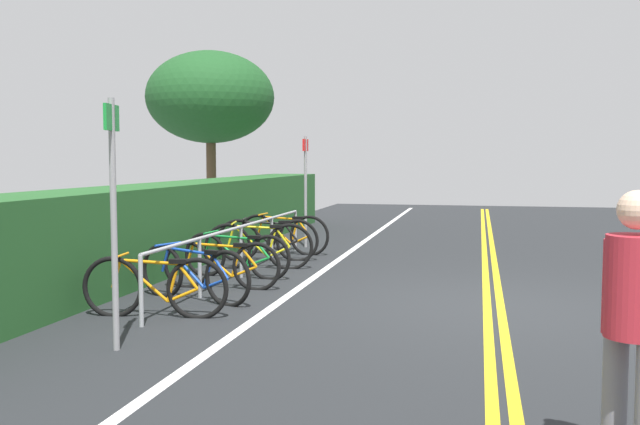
{
  "coord_description": "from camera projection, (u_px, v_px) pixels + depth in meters",
  "views": [
    {
      "loc": [
        -8.71,
        0.2,
        1.79
      ],
      "look_at": [
        0.73,
        2.35,
        1.05
      ],
      "focal_mm": 39.33,
      "sensor_mm": 36.0,
      "label": 1
    }
  ],
  "objects": [
    {
      "name": "sign_post_far",
      "position": [
        306.0,
        181.0,
        14.15
      ],
      "size": [
        0.36,
        0.06,
        2.25
      ],
      "color": "gray",
      "rests_on": "ground_plane"
    },
    {
      "name": "sign_post_near",
      "position": [
        113.0,
        200.0,
        6.47
      ],
      "size": [
        0.36,
        0.1,
        2.35
      ],
      "color": "gray",
      "rests_on": "ground_plane"
    },
    {
      "name": "ground_plane",
      "position": [
        494.0,
        308.0,
        8.56
      ],
      "size": [
        37.65,
        11.51,
        0.05
      ],
      "primitive_type": "cube",
      "color": "#232628"
    },
    {
      "name": "bike_lane_stripe_white",
      "position": [
        287.0,
        296.0,
        9.14
      ],
      "size": [
        33.88,
        0.12,
        0.0
      ],
      "primitive_type": "cube",
      "color": "white",
      "rests_on": "ground_plane"
    },
    {
      "name": "bicycle_5",
      "position": [
        268.0,
        240.0,
        12.36
      ],
      "size": [
        0.5,
        1.78,
        0.78
      ],
      "color": "black",
      "rests_on": "ground_plane"
    },
    {
      "name": "bicycle_0",
      "position": [
        155.0,
        287.0,
        7.93
      ],
      "size": [
        0.46,
        1.7,
        0.74
      ],
      "color": "black",
      "rests_on": "ground_plane"
    },
    {
      "name": "hedge_backdrop",
      "position": [
        182.0,
        222.0,
        12.38
      ],
      "size": [
        15.43,
        1.21,
        1.37
      ],
      "primitive_type": "cube",
      "color": "#235626",
      "rests_on": "ground_plane"
    },
    {
      "name": "bicycle_3",
      "position": [
        237.0,
        255.0,
        10.6
      ],
      "size": [
        0.46,
        1.76,
        0.72
      ],
      "color": "black",
      "rests_on": "ground_plane"
    },
    {
      "name": "centre_line_yellow_inner",
      "position": [
        501.0,
        306.0,
        8.54
      ],
      "size": [
        33.88,
        0.1,
        0.0
      ],
      "primitive_type": "cube",
      "color": "gold",
      "rests_on": "ground_plane"
    },
    {
      "name": "bicycle_1",
      "position": [
        194.0,
        274.0,
        8.84
      ],
      "size": [
        0.69,
        1.73,
        0.74
      ],
      "color": "black",
      "rests_on": "ground_plane"
    },
    {
      "name": "bike_rack",
      "position": [
        241.0,
        238.0,
        10.57
      ],
      "size": [
        6.48,
        0.05,
        0.79
      ],
      "color": "#9EA0A5",
      "rests_on": "ground_plane"
    },
    {
      "name": "bicycle_4",
      "position": [
        259.0,
        246.0,
        11.43
      ],
      "size": [
        0.51,
        1.76,
        0.79
      ],
      "color": "black",
      "rests_on": "ground_plane"
    },
    {
      "name": "pedestrian",
      "position": [
        634.0,
        315.0,
        3.87
      ],
      "size": [
        0.44,
        0.32,
        1.62
      ],
      "color": "slate",
      "rests_on": "ground_plane"
    },
    {
      "name": "tree_mid",
      "position": [
        210.0,
        98.0,
        18.46
      ],
      "size": [
        3.37,
        3.37,
        4.62
      ],
      "color": "brown",
      "rests_on": "ground_plane"
    },
    {
      "name": "bicycle_2",
      "position": [
        222.0,
        265.0,
        9.68
      ],
      "size": [
        0.46,
        1.7,
        0.71
      ],
      "color": "black",
      "rests_on": "ground_plane"
    },
    {
      "name": "bicycle_6",
      "position": [
        284.0,
        234.0,
        13.21
      ],
      "size": [
        0.46,
        1.79,
        0.79
      ],
      "color": "black",
      "rests_on": "ground_plane"
    },
    {
      "name": "centre_line_yellow_outer",
      "position": [
        487.0,
        305.0,
        8.57
      ],
      "size": [
        33.88,
        0.1,
        0.0
      ],
      "primitive_type": "cube",
      "color": "gold",
      "rests_on": "ground_plane"
    }
  ]
}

